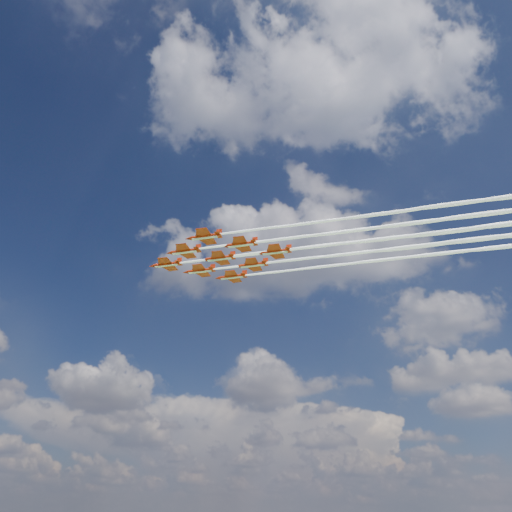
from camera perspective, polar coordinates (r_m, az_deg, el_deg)
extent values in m
cylinder|color=#A32009|center=(169.83, -10.19, -0.95)|extent=(8.65, 1.29, 1.19)
cone|color=#A32009|center=(171.98, -11.84, -1.14)|extent=(2.17, 1.21, 1.19)
cone|color=#A32009|center=(167.94, -8.60, -0.76)|extent=(1.63, 1.10, 1.08)
ellipsoid|color=black|center=(170.89, -10.84, -0.88)|extent=(2.26, 1.01, 0.77)
cube|color=#A32009|center=(169.60, -10.03, -0.94)|extent=(3.57, 9.97, 0.15)
cube|color=#A32009|center=(168.22, -8.84, -0.79)|extent=(1.56, 3.90, 0.13)
cube|color=#A32009|center=(168.58, -8.75, -0.49)|extent=(1.73, 0.17, 1.94)
cube|color=silver|center=(169.59, -10.21, -1.11)|extent=(8.11, 1.06, 0.13)
cylinder|color=#A32009|center=(160.53, -8.16, 0.55)|extent=(8.65, 1.29, 1.19)
cone|color=#A32009|center=(162.49, -9.93, 0.33)|extent=(2.17, 1.21, 1.19)
cone|color=#A32009|center=(158.83, -6.46, 0.76)|extent=(1.63, 1.10, 1.08)
ellipsoid|color=black|center=(161.52, -8.86, 0.61)|extent=(2.26, 1.01, 0.77)
cube|color=#A32009|center=(160.31, -7.98, 0.56)|extent=(3.57, 9.97, 0.15)
cube|color=#A32009|center=(159.07, -6.71, 0.73)|extent=(1.56, 3.90, 0.13)
cube|color=#A32009|center=(159.46, -6.62, 1.05)|extent=(1.73, 0.17, 1.94)
cube|color=silver|center=(160.27, -8.17, 0.38)|extent=(8.11, 1.06, 0.13)
cylinder|color=#A32009|center=(172.51, -6.41, -1.67)|extent=(8.65, 1.29, 1.19)
cone|color=#A32009|center=(174.34, -8.08, -1.86)|extent=(2.17, 1.21, 1.19)
cone|color=#A32009|center=(170.93, -4.81, -1.50)|extent=(1.63, 1.10, 1.08)
ellipsoid|color=black|center=(173.44, -7.07, -1.60)|extent=(2.26, 1.01, 0.77)
cube|color=#A32009|center=(172.31, -6.24, -1.67)|extent=(3.57, 9.97, 0.15)
cube|color=#A32009|center=(171.15, -5.05, -1.52)|extent=(1.56, 3.90, 0.13)
cube|color=#A32009|center=(171.52, -4.97, -1.22)|extent=(1.73, 0.17, 1.94)
cube|color=silver|center=(172.27, -6.42, -1.83)|extent=(8.11, 1.06, 0.13)
cylinder|color=#A32009|center=(151.57, -5.88, 2.23)|extent=(8.65, 1.29, 1.19)
cone|color=#A32009|center=(153.32, -7.78, 1.97)|extent=(2.17, 1.21, 1.19)
cone|color=#A32009|center=(150.08, -4.05, 2.47)|extent=(1.63, 1.10, 1.08)
ellipsoid|color=black|center=(152.49, -6.64, 2.28)|extent=(2.26, 1.01, 0.77)
cube|color=#A32009|center=(151.38, -5.69, 2.23)|extent=(3.57, 9.97, 0.15)
cube|color=#A32009|center=(150.29, -4.33, 2.43)|extent=(1.56, 3.90, 0.13)
cube|color=#A32009|center=(150.72, -4.23, 2.76)|extent=(1.73, 0.17, 1.94)
cube|color=silver|center=(151.30, -5.89, 2.05)|extent=(8.11, 1.06, 0.13)
cylinder|color=#A32009|center=(163.56, -4.20, -0.24)|extent=(8.65, 1.29, 1.19)
cone|color=#A32009|center=(165.19, -5.98, -0.45)|extent=(2.17, 1.21, 1.19)
cone|color=#A32009|center=(162.18, -2.49, -0.04)|extent=(1.63, 1.10, 1.08)
ellipsoid|color=black|center=(164.42, -4.91, -0.18)|extent=(2.26, 1.01, 0.77)
cube|color=#A32009|center=(163.38, -4.02, -0.24)|extent=(3.57, 9.97, 0.15)
cube|color=#A32009|center=(162.38, -2.75, -0.07)|extent=(1.56, 3.90, 0.13)
cube|color=#A32009|center=(162.78, -2.67, 0.24)|extent=(1.73, 0.17, 1.94)
cube|color=silver|center=(163.31, -4.21, -0.41)|extent=(8.11, 1.06, 0.13)
cylinder|color=#A32009|center=(175.94, -2.75, -2.37)|extent=(8.65, 1.29, 1.19)
cone|color=#A32009|center=(177.45, -4.42, -2.55)|extent=(2.17, 1.21, 1.19)
cone|color=#A32009|center=(174.66, -1.16, -2.20)|extent=(1.63, 1.10, 1.08)
ellipsoid|color=black|center=(176.73, -3.42, -2.30)|extent=(2.26, 1.01, 0.77)
cube|color=#A32009|center=(175.77, -2.58, -2.37)|extent=(3.57, 9.97, 0.15)
cube|color=#A32009|center=(174.84, -1.40, -2.22)|extent=(1.56, 3.90, 0.13)
cube|color=#A32009|center=(175.21, -1.32, -1.93)|extent=(1.73, 0.17, 1.94)
cube|color=silver|center=(175.71, -2.76, -2.53)|extent=(8.11, 1.06, 0.13)
cylinder|color=#A32009|center=(155.00, -1.74, 1.35)|extent=(8.65, 1.29, 1.19)
cone|color=#A32009|center=(156.39, -3.65, 1.11)|extent=(2.17, 1.21, 1.19)
cone|color=#A32009|center=(153.85, 0.08, 1.58)|extent=(1.63, 1.10, 1.08)
ellipsoid|color=black|center=(155.77, -2.50, 1.41)|extent=(2.26, 1.01, 0.77)
cube|color=#A32009|center=(154.85, -1.55, 1.36)|extent=(3.57, 9.97, 0.15)
cube|color=#A32009|center=(154.01, -0.19, 1.54)|extent=(1.56, 3.90, 0.13)
cube|color=#A32009|center=(154.45, -0.12, 1.87)|extent=(1.73, 0.17, 1.94)
cube|color=silver|center=(154.74, -1.74, 1.18)|extent=(8.11, 1.06, 0.13)
cylinder|color=#A32009|center=(167.38, -0.40, -1.00)|extent=(8.65, 1.29, 1.19)
cone|color=#A32009|center=(168.67, -2.18, -1.20)|extent=(2.17, 1.21, 1.19)
cone|color=#A32009|center=(166.32, 1.29, -0.81)|extent=(1.63, 1.10, 1.08)
ellipsoid|color=black|center=(168.10, -1.11, -0.93)|extent=(2.26, 1.01, 0.77)
cube|color=#A32009|center=(167.23, -0.22, -1.00)|extent=(3.57, 9.97, 0.15)
cube|color=#A32009|center=(166.47, 1.04, -0.84)|extent=(1.56, 3.90, 0.13)
cube|color=#A32009|center=(166.87, 1.11, -0.53)|extent=(1.73, 0.17, 1.94)
cube|color=silver|center=(167.14, -0.40, -1.17)|extent=(8.11, 1.06, 0.13)
cylinder|color=#A32009|center=(159.24, 2.19, 0.51)|extent=(8.65, 1.29, 1.19)
cone|color=#A32009|center=(160.28, 0.31, 0.29)|extent=(2.17, 1.21, 1.19)
cone|color=#A32009|center=(158.42, 3.99, 0.72)|extent=(1.63, 1.10, 1.08)
ellipsoid|color=black|center=(159.86, 1.43, 0.58)|extent=(2.26, 1.01, 0.77)
cube|color=#A32009|center=(159.12, 2.38, 0.52)|extent=(3.57, 9.97, 0.15)
cube|color=#A32009|center=(158.53, 3.72, 0.69)|extent=(1.56, 3.90, 0.13)
cube|color=#A32009|center=(158.96, 3.78, 1.01)|extent=(1.73, 0.17, 1.94)
cube|color=silver|center=(158.98, 2.20, 0.34)|extent=(8.11, 1.06, 0.13)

